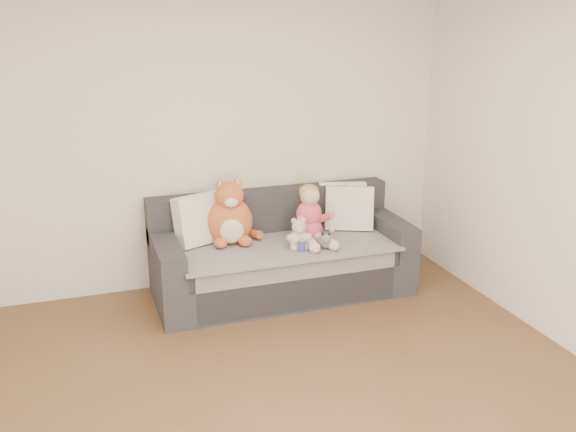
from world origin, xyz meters
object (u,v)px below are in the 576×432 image
object	(u,v)px
sofa	(281,258)
teddy_bear	(299,236)
toddler	(311,217)
sippy_cup	(302,244)
plush_cat	(230,217)

from	to	relation	value
sofa	teddy_bear	world-z (taller)	sofa
sofa	teddy_bear	distance (m)	0.37
toddler	sippy_cup	xyz separation A→B (m)	(-0.17, -0.22, -0.15)
toddler	sofa	bearing A→B (deg)	159.76
toddler	teddy_bear	size ratio (longest dim) A/B	1.84
toddler	sippy_cup	world-z (taller)	toddler
teddy_bear	sippy_cup	size ratio (longest dim) A/B	2.30
plush_cat	sippy_cup	distance (m)	0.66
toddler	sippy_cup	size ratio (longest dim) A/B	4.24
sofa	plush_cat	world-z (taller)	plush_cat
plush_cat	teddy_bear	bearing A→B (deg)	-28.80
plush_cat	teddy_bear	xyz separation A→B (m)	(0.50, -0.34, -0.11)
toddler	plush_cat	world-z (taller)	plush_cat
sofa	sippy_cup	distance (m)	0.39
sofa	plush_cat	xyz separation A→B (m)	(-0.42, 0.10, 0.38)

